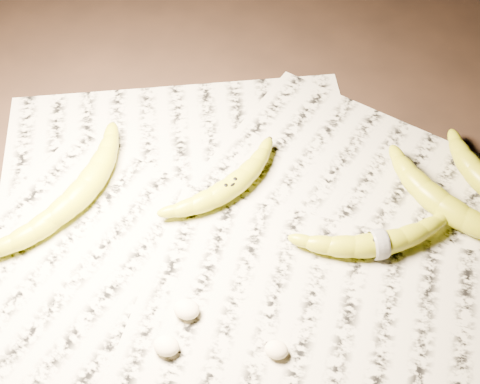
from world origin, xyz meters
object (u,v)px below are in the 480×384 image
(banana_taped, at_px, (379,243))
(banana_upper_a, at_px, (443,204))
(banana_center, at_px, (230,186))
(banana_left_b, at_px, (86,185))
(banana_left_a, at_px, (52,217))

(banana_taped, relative_size, banana_upper_a, 1.01)
(banana_center, xyz_separation_m, banana_upper_a, (0.30, 0.05, 0.00))
(banana_center, distance_m, banana_upper_a, 0.31)
(banana_upper_a, bearing_deg, banana_left_b, -137.29)
(banana_left_b, height_order, banana_taped, banana_left_b)
(banana_left_a, relative_size, banana_upper_a, 0.95)
(banana_left_b, bearing_deg, banana_left_a, 170.20)
(banana_left_a, distance_m, banana_upper_a, 0.56)
(banana_center, bearing_deg, banana_taped, -66.34)
(banana_left_a, distance_m, banana_left_b, 0.07)
(banana_taped, bearing_deg, banana_left_b, 155.93)
(banana_left_b, relative_size, banana_center, 1.11)
(banana_taped, bearing_deg, banana_upper_a, 22.19)
(banana_left_b, height_order, banana_upper_a, same)
(banana_center, height_order, banana_taped, same)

